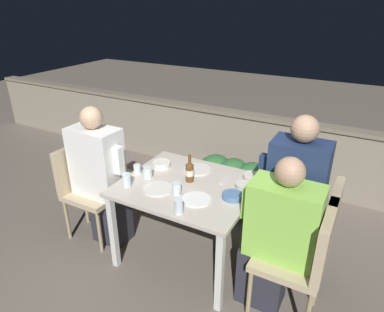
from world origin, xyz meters
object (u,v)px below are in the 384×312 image
(chair_right_near, at_px, (305,253))
(person_green_blouse, at_px, (276,237))
(chair_left_far, at_px, (103,169))
(person_white_polo, at_px, (101,177))
(chair_right_far, at_px, (314,227))
(beer_bottle, at_px, (190,171))
(chair_left_near, at_px, (86,182))
(person_navy_jumper, at_px, (290,202))

(chair_right_near, bearing_deg, person_green_blouse, 180.00)
(chair_left_far, height_order, person_green_blouse, person_green_blouse)
(person_green_blouse, bearing_deg, person_white_polo, 179.02)
(chair_left_far, xyz_separation_m, chair_right_near, (2.01, -0.30, 0.00))
(person_white_polo, xyz_separation_m, person_green_blouse, (1.57, -0.03, -0.04))
(chair_left_far, bearing_deg, chair_right_far, 0.68)
(chair_right_near, height_order, beer_bottle, beer_bottle)
(chair_right_far, relative_size, beer_bottle, 3.78)
(chair_left_near, relative_size, person_white_polo, 0.69)
(chair_left_near, bearing_deg, chair_right_near, -0.78)
(chair_left_near, relative_size, person_green_blouse, 0.74)
(person_white_polo, distance_m, person_navy_jumper, 1.61)
(person_green_blouse, bearing_deg, chair_right_near, -0.00)
(person_green_blouse, xyz_separation_m, chair_right_far, (0.20, 0.32, -0.06))
(chair_right_near, bearing_deg, chair_right_far, 90.41)
(chair_right_far, bearing_deg, chair_right_near, -89.59)
(person_green_blouse, distance_m, person_navy_jumper, 0.34)
(chair_right_near, distance_m, beer_bottle, 1.05)
(chair_right_far, bearing_deg, person_green_blouse, -121.89)
(person_white_polo, height_order, person_green_blouse, person_white_polo)
(chair_right_near, distance_m, person_green_blouse, 0.21)
(person_navy_jumper, bearing_deg, chair_left_far, -179.24)
(chair_left_near, xyz_separation_m, person_green_blouse, (1.77, -0.03, 0.06))
(person_navy_jumper, xyz_separation_m, beer_bottle, (-0.79, -0.11, 0.11))
(chair_left_near, bearing_deg, beer_bottle, 10.74)
(chair_right_near, bearing_deg, beer_bottle, 167.81)
(chair_left_near, height_order, person_navy_jumper, person_navy_jumper)
(chair_left_far, distance_m, chair_right_near, 2.04)
(person_white_polo, distance_m, person_green_blouse, 1.57)
(chair_left_far, height_order, beer_bottle, beer_bottle)
(chair_right_far, bearing_deg, chair_left_near, -171.49)
(person_navy_jumper, bearing_deg, person_white_polo, -169.40)
(person_green_blouse, distance_m, chair_right_far, 0.38)
(person_white_polo, relative_size, chair_right_near, 1.45)
(chair_right_far, xyz_separation_m, beer_bottle, (-0.99, -0.11, 0.27))
(chair_left_near, distance_m, person_white_polo, 0.22)
(person_white_polo, xyz_separation_m, person_navy_jumper, (1.58, 0.30, 0.05))
(chair_right_far, bearing_deg, chair_left_far, -179.32)
(person_navy_jumper, bearing_deg, beer_bottle, -172.21)
(chair_left_near, bearing_deg, person_navy_jumper, 9.43)
(chair_left_far, xyz_separation_m, person_navy_jumper, (1.81, 0.02, 0.15))
(chair_left_far, height_order, chair_right_far, same)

